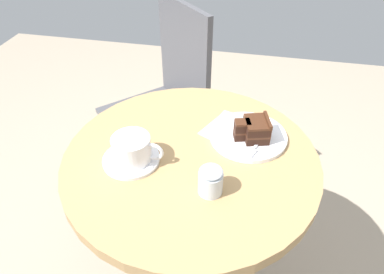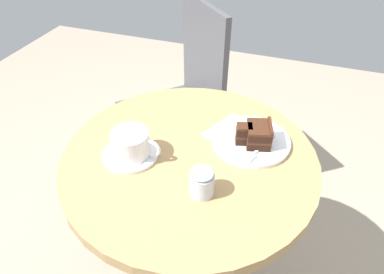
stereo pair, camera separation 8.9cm
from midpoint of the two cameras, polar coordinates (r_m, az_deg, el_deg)
cafe_table at (r=0.99m, az=2.22°, el=-8.86°), size 0.67×0.67×0.76m
saucer at (r=0.90m, az=-7.42°, el=-2.91°), size 0.15×0.15×0.01m
coffee_cup at (r=0.87m, az=-7.20°, el=-1.18°), size 0.13×0.10×0.07m
teaspoon at (r=0.88m, az=-4.82°, el=-3.29°), size 0.05×0.09×0.00m
cake_plate at (r=0.95m, az=12.42°, el=-0.70°), size 0.21×0.21×0.01m
cake_slice at (r=0.92m, az=13.45°, el=0.29°), size 0.10×0.09×0.06m
fork at (r=0.91m, az=13.54°, el=-2.40°), size 0.07×0.13×0.00m
napkin at (r=0.98m, az=10.01°, el=0.57°), size 0.18×0.19×0.00m
cafe_chair at (r=1.52m, az=0.62°, el=7.28°), size 0.54×0.54×0.93m
sugar_pot at (r=0.78m, az=4.96°, el=-7.60°), size 0.06×0.06×0.07m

